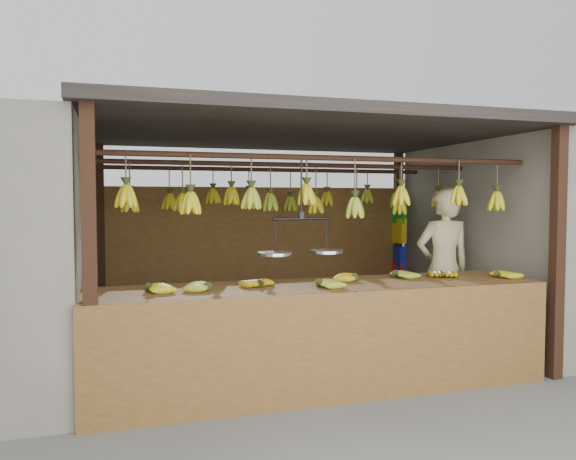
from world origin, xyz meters
name	(u,v)px	position (x,y,z in m)	size (l,w,h in m)	color
ground	(296,353)	(0.00, 0.00, 0.00)	(80.00, 80.00, 0.00)	#5B5B57
stall	(287,169)	(0.00, 0.33, 1.97)	(4.30, 3.30, 2.40)	black
neighbor_right	(571,239)	(3.60, 0.00, 1.15)	(3.00, 3.00, 2.30)	slate
counter	(327,308)	(-0.13, -1.24, 0.72)	(3.95, 0.90, 0.96)	brown
hanging_bananas	(297,200)	(0.00, -0.01, 1.63)	(3.64, 2.25, 0.40)	gold
balance_scale	(301,248)	(-0.28, -1.00, 1.21)	(0.78, 0.35, 0.84)	black
vendor	(444,269)	(1.60, -0.29, 0.88)	(0.64, 0.42, 1.76)	beige
bag_bundles	(399,244)	(1.94, 1.35, 1.03)	(0.08, 0.26, 1.21)	#199926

